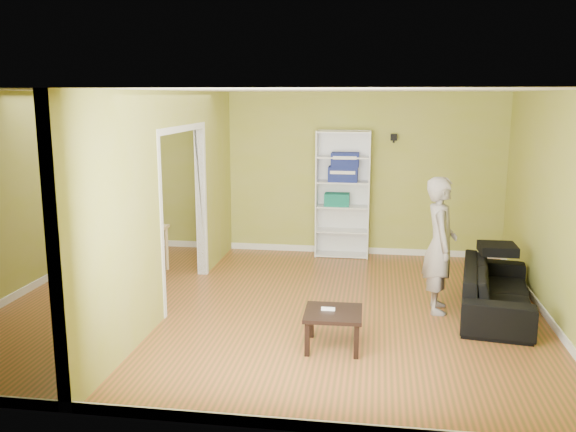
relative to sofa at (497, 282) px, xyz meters
The scene contains 15 objects.
room_shell 2.86m from the sofa, behind, with size 6.50×6.50×6.50m.
partition 4.01m from the sofa, behind, with size 0.22×5.50×2.60m, color #A4A352, non-canonical shape.
wall_speaker 3.15m from the sofa, 115.77° to the left, with size 0.10×0.10×0.10m, color black.
sofa is the anchor object (origin of this frame).
person 0.89m from the sofa, behind, with size 0.54×0.69×1.90m, color slate.
bookshelf 3.17m from the sofa, 129.39° to the left, with size 0.84×0.37×2.01m.
paper_box_teal 3.17m from the sofa, 131.26° to the left, with size 0.39×0.25×0.20m, color #29856F.
paper_box_navy_b 3.21m from the sofa, 130.00° to the left, with size 0.46×0.30×0.23m, color #1A1551.
paper_box_navy_c 3.27m from the sofa, 129.60° to the left, with size 0.43×0.28×0.22m, color navy.
coffee_table 2.26m from the sofa, 144.45° to the right, with size 0.58×0.58×0.39m.
game_controller 2.29m from the sofa, 145.82° to the right, with size 0.14×0.04×0.03m, color white.
dining_table 5.08m from the sofa, behind, with size 1.08×0.72×0.68m.
chair_left 5.85m from the sofa, behind, with size 0.44×0.44×0.96m, color tan, non-canonical shape.
chair_near 4.94m from the sofa, behind, with size 0.41×0.41×0.90m, color tan, non-canonical shape.
chair_far 5.16m from the sofa, 163.60° to the left, with size 0.40×0.40×0.88m, color tan, non-canonical shape.
Camera 1 is at (1.27, -6.99, 2.55)m, focal length 38.00 mm.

